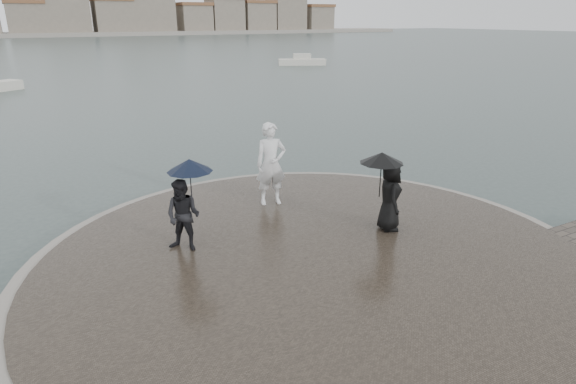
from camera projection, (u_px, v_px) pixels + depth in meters
ground at (433, 367)px, 7.67m from camera, size 400.00×400.00×0.00m
kerb_ring at (317, 265)px, 10.49m from camera, size 12.50×12.50×0.32m
quay_tip at (317, 264)px, 10.49m from camera, size 11.90×11.90×0.36m
statue at (271, 164)px, 13.08m from camera, size 0.94×0.73×2.27m
visitor_left at (185, 203)px, 10.46m from camera, size 1.25×1.09×2.04m
visitor_right at (388, 186)px, 11.45m from camera, size 1.21×1.12×1.95m
far_skyline at (0, 16)px, 135.10m from camera, size 260.00×20.00×37.00m
boats at (179, 72)px, 46.04m from camera, size 37.61×11.90×1.50m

